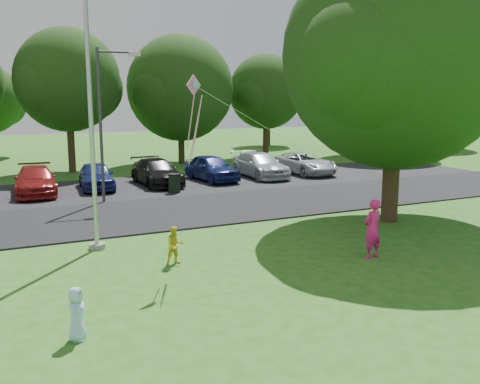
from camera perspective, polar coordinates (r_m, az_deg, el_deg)
name	(u,v)px	position (r m, az deg, el deg)	size (l,w,h in m)	color
ground	(275,282)	(13.79, 3.77, -9.53)	(120.00, 120.00, 0.00)	#29641A
park_road	(166,212)	(21.78, -7.90, -2.15)	(60.00, 6.00, 0.06)	black
parking_strip	(127,188)	(27.94, -11.98, 0.45)	(42.00, 7.00, 0.06)	black
flagpole	(91,113)	(16.56, -15.65, 8.15)	(0.50, 0.50, 10.00)	#B7BABF
street_lamp	(106,111)	(23.94, -14.08, 8.35)	(1.88, 0.35, 6.67)	#3F3F44
trash_can	(174,184)	(25.96, -7.01, 0.88)	(0.61, 0.61, 0.97)	black
big_tree	(396,60)	(20.38, 16.32, 13.39)	(8.95, 8.21, 10.22)	#332316
tree_row	(115,80)	(36.43, -13.18, 11.59)	(64.35, 11.94, 10.88)	#332316
horizon_trees	(120,100)	(46.37, -12.72, 9.51)	(77.46, 7.20, 7.02)	#332316
parked_cars	(108,175)	(27.73, -13.85, 1.81)	(23.66, 5.92, 1.47)	black
woman	(372,229)	(15.95, 13.95, -3.83)	(0.63, 0.41, 1.73)	#F0207E
child_yellow	(175,245)	(15.09, -6.94, -5.67)	(0.53, 0.41, 1.09)	yellow
child_blue	(77,314)	(10.97, -17.04, -12.30)	(0.52, 0.34, 1.07)	#A6D7FF
kite	(199,105)	(14.47, -4.38, 9.28)	(5.08, 1.90, 3.25)	pink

